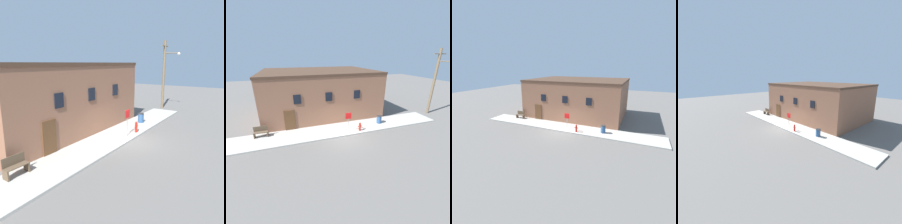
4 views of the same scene
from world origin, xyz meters
The scene contains 7 objects.
ground_plane centered at (0.00, 0.00, 0.00)m, with size 80.00×80.00×0.00m, color #66605B.
sidewalk centered at (0.00, 1.42, 0.07)m, with size 22.12×2.85×0.14m.
brick_building centered at (-0.74, 7.83, 2.72)m, with size 13.53×10.09×5.44m.
fire_hydrant centered at (1.74, 0.46, 0.57)m, with size 0.42×0.20×0.85m.
stop_sign centered at (0.54, 0.59, 1.51)m, with size 0.60×0.06×1.98m.
bench centered at (-7.40, 2.24, 0.59)m, with size 1.20×0.44×0.98m.
trash_bin centered at (4.55, 1.42, 0.57)m, with size 0.54×0.54×0.85m.
Camera 3 is at (8.14, -16.95, 7.41)m, focal length 28.00 mm.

